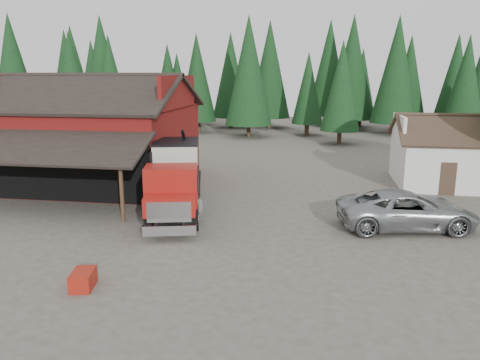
# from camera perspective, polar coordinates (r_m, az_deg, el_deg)

# --- Properties ---
(ground) EXTENTS (120.00, 120.00, 0.00)m
(ground) POSITION_cam_1_polar(r_m,az_deg,el_deg) (20.40, -1.68, -7.62)
(ground) COLOR #4C463C
(ground) RESTS_ON ground
(red_barn) EXTENTS (12.80, 13.63, 7.18)m
(red_barn) POSITION_cam_1_polar(r_m,az_deg,el_deg) (32.50, -17.68, 4.42)
(red_barn) COLOR maroon
(red_barn) RESTS_ON ground
(farmhouse) EXTENTS (8.60, 6.42, 4.65)m
(farmhouse) POSITION_cam_1_polar(r_m,az_deg,el_deg) (33.53, 25.34, 2.26)
(farmhouse) COLOR silver
(farmhouse) RESTS_ON ground
(conifer_backdrop) EXTENTS (76.00, 16.00, 16.00)m
(conifer_backdrop) POSITION_cam_1_polar(r_m,az_deg,el_deg) (61.28, 5.86, 6.16)
(conifer_backdrop) COLOR black
(conifer_backdrop) RESTS_ON ground
(near_pine_a) EXTENTS (4.40, 4.40, 11.40)m
(near_pine_a) POSITION_cam_1_polar(r_m,az_deg,el_deg) (53.34, -19.86, 11.36)
(near_pine_a) COLOR #382619
(near_pine_a) RESTS_ON ground
(near_pine_b) EXTENTS (3.96, 3.96, 10.40)m
(near_pine_b) POSITION_cam_1_polar(r_m,az_deg,el_deg) (48.82, 12.29, 11.16)
(near_pine_b) COLOR #382619
(near_pine_b) RESTS_ON ground
(near_pine_d) EXTENTS (5.28, 5.28, 13.40)m
(near_pine_d) POSITION_cam_1_polar(r_m,az_deg,el_deg) (53.30, 1.07, 13.19)
(near_pine_d) COLOR #382619
(near_pine_d) RESTS_ON ground
(feed_truck) EXTENTS (4.49, 9.45, 4.12)m
(feed_truck) POSITION_cam_1_polar(r_m,az_deg,el_deg) (24.43, -7.90, 0.45)
(feed_truck) COLOR black
(feed_truck) RESTS_ON ground
(silver_car) EXTENTS (6.81, 3.99, 1.78)m
(silver_car) POSITION_cam_1_polar(r_m,az_deg,el_deg) (23.26, 19.70, -3.48)
(silver_car) COLOR #94979B
(silver_car) RESTS_ON ground
(equip_box) EXTENTS (0.90, 1.22, 0.60)m
(equip_box) POSITION_cam_1_polar(r_m,az_deg,el_deg) (17.10, -18.59, -11.44)
(equip_box) COLOR maroon
(equip_box) RESTS_ON ground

